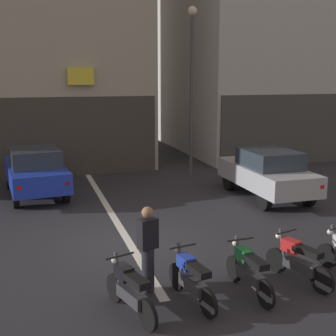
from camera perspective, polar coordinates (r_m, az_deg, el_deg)
The scene contains 11 objects.
ground_plane at distance 11.17m, azimuth -4.87°, elevation -9.56°, with size 120.00×120.00×0.00m, color #2B2B30.
lane_centre_line at distance 16.82m, azimuth -9.26°, elevation -2.34°, with size 0.20×18.00×0.01m, color silver.
building_far_right at distance 25.87m, azimuth 10.63°, elevation 18.87°, with size 8.02×9.93×14.73m.
car_blue_crossing_near at distance 15.86m, azimuth -16.53°, elevation -0.26°, with size 2.18×4.26×1.64m.
car_silver_parked_kerbside at distance 15.27m, azimuth 12.50°, elevation -0.50°, with size 1.76×4.10×1.64m.
street_lamp at distance 18.15m, azimuth 3.04°, elevation 11.75°, with size 0.36×0.36×6.65m.
motorcycle_black_row_leftmost at distance 7.95m, azimuth -4.90°, elevation -15.15°, with size 0.65×1.62×0.98m.
motorcycle_blue_row_left_mid at distance 8.31m, azimuth 2.96°, elevation -13.85°, with size 0.55×1.66×0.98m.
motorcycle_green_row_centre at distance 8.74m, azimuth 10.23°, elevation -12.69°, with size 0.55×1.67×0.98m.
motorcycle_red_row_right_mid at distance 9.39m, azimuth 16.19°, elevation -11.21°, with size 0.64×1.62×0.98m.
person_by_motorcycles at distance 8.55m, azimuth -2.59°, elevation -10.18°, with size 0.41×0.32×1.67m.
Camera 1 is at (-2.16, -10.18, 4.04)m, focal length 47.95 mm.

